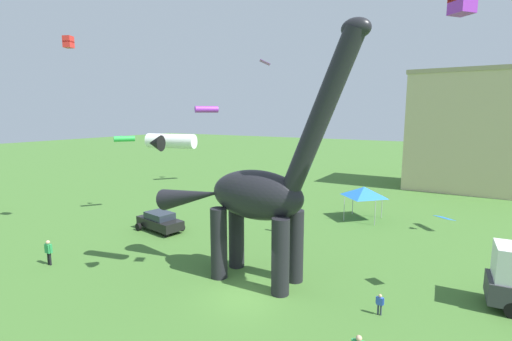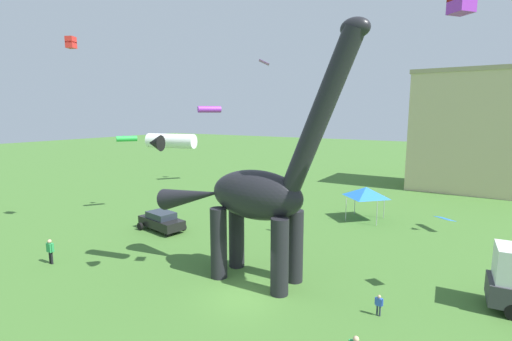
# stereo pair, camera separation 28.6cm
# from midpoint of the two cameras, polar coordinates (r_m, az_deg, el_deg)

# --- Properties ---
(ground_plane) EXTENTS (240.00, 240.00, 0.00)m
(ground_plane) POSITION_cam_midpoint_polar(r_m,az_deg,el_deg) (20.48, -1.77, -18.88)
(ground_plane) COLOR #42702D
(dinosaur_sculpture) EXTENTS (13.24, 2.80, 13.84)m
(dinosaur_sculpture) POSITION_cam_midpoint_polar(r_m,az_deg,el_deg) (20.74, 0.28, -3.76)
(dinosaur_sculpture) COLOR black
(dinosaur_sculpture) RESTS_ON ground_plane
(parked_sedan_left) EXTENTS (4.46, 2.52, 1.55)m
(parked_sedan_left) POSITION_cam_midpoint_polar(r_m,az_deg,el_deg) (31.45, -14.17, -7.55)
(parked_sedan_left) COLOR black
(parked_sedan_left) RESTS_ON ground_plane
(person_watching_child) EXTENTS (0.39, 0.17, 1.05)m
(person_watching_child) POSITION_cam_midpoint_polar(r_m,az_deg,el_deg) (19.46, 18.91, -18.86)
(person_watching_child) COLOR #2D3347
(person_watching_child) RESTS_ON ground_plane
(person_vendor_side) EXTENTS (0.61, 0.27, 1.62)m
(person_vendor_side) POSITION_cam_midpoint_polar(r_m,az_deg,el_deg) (27.25, -28.97, -10.59)
(person_vendor_side) COLOR black
(person_vendor_side) RESTS_ON ground_plane
(person_photographer) EXTENTS (0.57, 0.25, 1.51)m
(person_photographer) POSITION_cam_midpoint_polar(r_m,az_deg,el_deg) (30.14, 3.99, -7.80)
(person_photographer) COLOR black
(person_photographer) RESTS_ON ground_plane
(festival_canopy_tent) EXTENTS (3.15, 3.15, 3.00)m
(festival_canopy_tent) POSITION_cam_midpoint_polar(r_m,az_deg,el_deg) (34.57, 16.88, -3.21)
(festival_canopy_tent) COLOR #B2B2B7
(festival_canopy_tent) RESTS_ON ground_plane
(kite_mid_center) EXTENTS (3.22, 3.10, 0.91)m
(kite_mid_center) POSITION_cam_midpoint_polar(r_m,az_deg,el_deg) (50.45, -7.15, 9.36)
(kite_mid_center) COLOR purple
(kite_drifting) EXTENTS (0.78, 0.78, 0.85)m
(kite_drifting) POSITION_cam_midpoint_polar(r_m,az_deg,el_deg) (32.48, -26.49, 17.32)
(kite_drifting) COLOR red
(kite_near_low) EXTENTS (3.02, 2.79, 0.86)m
(kite_near_low) POSITION_cam_midpoint_polar(r_m,az_deg,el_deg) (21.19, -13.12, 4.41)
(kite_near_low) COLOR white
(kite_trailing) EXTENTS (1.08, 1.03, 0.15)m
(kite_trailing) POSITION_cam_midpoint_polar(r_m,az_deg,el_deg) (21.27, 27.52, -6.62)
(kite_trailing) COLOR #287AE5
(kite_apex) EXTENTS (1.96, 1.85, 0.55)m
(kite_apex) POSITION_cam_midpoint_polar(r_m,az_deg,el_deg) (37.41, -19.18, 4.69)
(kite_apex) COLOR green
(kite_near_high) EXTENTS (0.81, 0.87, 0.23)m
(kite_near_high) POSITION_cam_midpoint_polar(r_m,az_deg,el_deg) (18.69, 1.72, 16.37)
(kite_near_high) COLOR purple
(background_building_block) EXTENTS (16.51, 9.24, 14.72)m
(background_building_block) POSITION_cam_midpoint_polar(r_m,az_deg,el_deg) (53.11, 32.00, 5.16)
(background_building_block) COLOR #CCB78E
(background_building_block) RESTS_ON ground_plane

